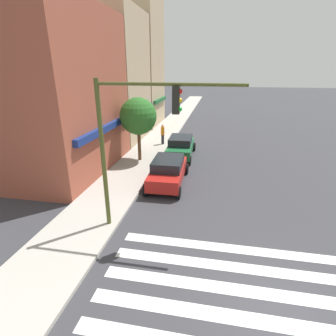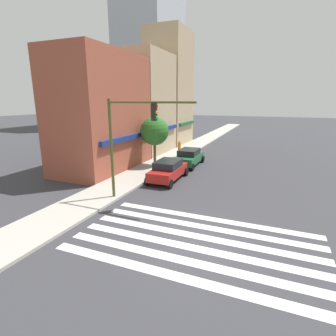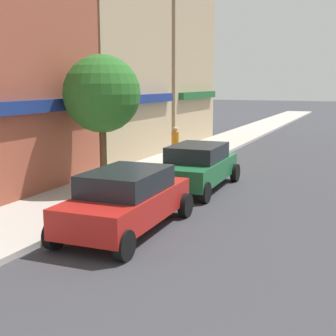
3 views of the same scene
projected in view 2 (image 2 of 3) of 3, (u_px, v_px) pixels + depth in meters
name	position (u px, v px, depth m)	size (l,w,h in m)	color
ground_plane	(196.00, 242.00, 11.62)	(200.00, 200.00, 0.00)	#38383D
sidewalk_left	(65.00, 214.00, 14.36)	(120.00, 3.00, 0.15)	#B2ADA3
crosswalk_stripes	(196.00, 242.00, 11.61)	(5.59, 10.80, 0.01)	silver
storefront_row	(145.00, 100.00, 30.06)	(23.84, 5.30, 15.24)	#9E4C38
tower_distant	(150.00, 13.00, 63.03)	(18.09, 11.92, 52.83)	#B2B7C1
traffic_signal	(129.00, 132.00, 15.25)	(0.32, 5.40, 6.20)	#474C1E
sedan_red	(168.00, 170.00, 20.39)	(4.45, 2.02, 1.59)	#B21E19
sedan_green	(189.00, 157.00, 25.12)	(4.45, 2.02, 1.59)	#1E6638
pedestrian_orange_vest	(179.00, 148.00, 28.31)	(0.32, 0.32, 1.77)	#23232D
street_tree	(155.00, 131.00, 23.97)	(2.60, 2.60, 4.52)	brown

